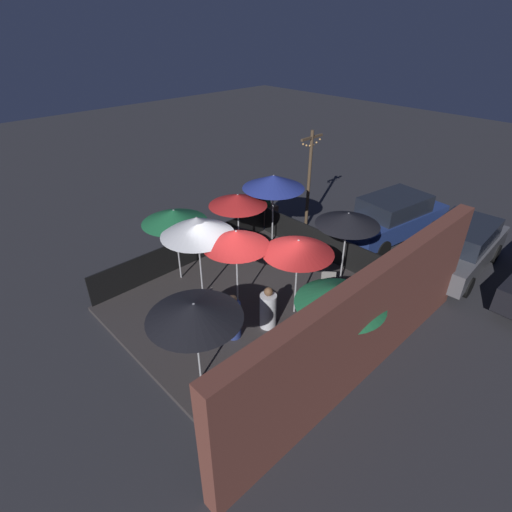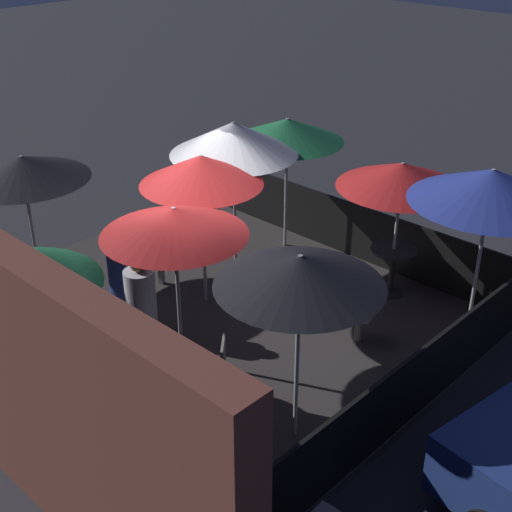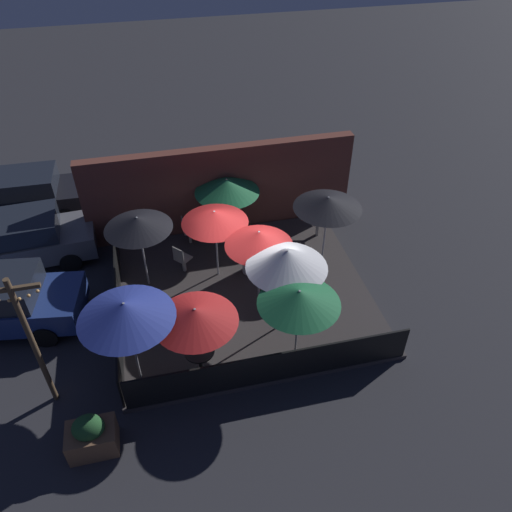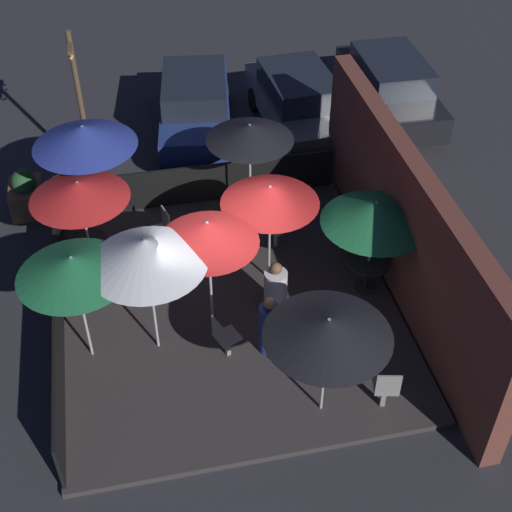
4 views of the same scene
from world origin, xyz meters
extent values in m
plane|color=#2D2D33|center=(0.00, 0.00, 0.00)|extent=(60.00, 60.00, 0.00)
cube|color=#383333|center=(0.00, 0.00, 0.06)|extent=(6.93, 6.32, 0.12)
cube|color=brown|center=(0.00, 3.39, 1.47)|extent=(8.53, 0.36, 2.94)
cube|color=black|center=(0.00, -3.11, 0.59)|extent=(6.73, 0.05, 0.95)
cube|color=black|center=(-3.42, 0.00, 0.59)|extent=(0.05, 6.12, 0.95)
cylinder|color=#B2B2B7|center=(0.09, 2.74, 1.17)|extent=(0.05, 0.05, 2.09)
cone|color=#1E6B3D|center=(0.09, 2.74, 1.98)|extent=(1.99, 1.99, 0.46)
cylinder|color=#B2B2B7|center=(-1.58, -2.48, 1.19)|extent=(0.05, 0.05, 2.15)
cone|color=red|center=(-1.58, -2.48, 2.08)|extent=(1.88, 1.88, 0.37)
cylinder|color=#B2B2B7|center=(-2.60, 0.98, 1.29)|extent=(0.05, 0.05, 2.34)
cone|color=black|center=(-2.60, 0.98, 2.28)|extent=(1.81, 1.81, 0.35)
cylinder|color=#B2B2B7|center=(0.35, -0.36, 1.29)|extent=(0.05, 0.05, 2.34)
cone|color=red|center=(0.35, -0.36, 2.24)|extent=(1.77, 1.77, 0.43)
cylinder|color=#B2B2B7|center=(2.72, 1.08, 1.18)|extent=(0.05, 0.05, 2.11)
cone|color=black|center=(2.72, 1.08, 2.05)|extent=(1.99, 1.99, 0.36)
cylinder|color=#B2B2B7|center=(0.77, -1.42, 1.36)|extent=(0.05, 0.05, 2.49)
cone|color=silver|center=(0.77, -1.42, 2.35)|extent=(1.99, 1.99, 0.51)
cylinder|color=#B2B2B7|center=(-3.01, -2.30, 1.36)|extent=(0.05, 0.05, 2.47)
cone|color=#283893|center=(-3.01, -2.30, 2.37)|extent=(2.10, 2.10, 0.45)
cylinder|color=#B2B2B7|center=(0.72, -2.60, 1.27)|extent=(0.05, 0.05, 2.29)
cone|color=#1E6B3D|center=(0.72, -2.60, 2.22)|extent=(1.89, 1.89, 0.38)
cylinder|color=#B2B2B7|center=(-0.58, 0.94, 1.24)|extent=(0.05, 0.05, 2.24)
cone|color=red|center=(-0.58, 0.94, 2.18)|extent=(1.83, 1.83, 0.36)
cylinder|color=black|center=(0.09, 2.74, 0.13)|extent=(0.47, 0.47, 0.02)
cylinder|color=black|center=(0.09, 2.74, 0.46)|extent=(0.08, 0.08, 0.67)
cylinder|color=black|center=(0.09, 2.74, 0.81)|extent=(0.86, 0.86, 0.04)
cylinder|color=black|center=(-1.58, -2.48, 0.13)|extent=(0.39, 0.39, 0.02)
cylinder|color=black|center=(-1.58, -2.48, 0.49)|extent=(0.08, 0.08, 0.74)
cylinder|color=black|center=(-1.58, -2.48, 0.88)|extent=(0.71, 0.71, 0.04)
cube|color=gray|center=(-1.98, -1.08, 0.33)|extent=(0.10, 0.10, 0.43)
cube|color=gray|center=(-1.98, -1.08, 0.57)|extent=(0.49, 0.49, 0.04)
cube|color=gray|center=(-2.03, -0.91, 0.81)|extent=(0.39, 0.14, 0.44)
cube|color=gray|center=(2.87, 2.09, 0.36)|extent=(0.10, 0.10, 0.48)
cube|color=gray|center=(2.87, 2.09, 0.62)|extent=(0.48, 0.48, 0.04)
cube|color=gray|center=(3.05, 2.05, 0.86)|extent=(0.12, 0.40, 0.44)
cube|color=gray|center=(-1.17, 2.63, 0.35)|extent=(0.09, 0.09, 0.45)
cube|color=gray|center=(-1.17, 2.63, 0.59)|extent=(0.43, 0.43, 0.04)
cube|color=gray|center=(-1.35, 2.62, 0.83)|extent=(0.06, 0.40, 0.44)
cube|color=gray|center=(-1.52, 1.31, 0.35)|extent=(0.11, 0.11, 0.46)
cube|color=gray|center=(-1.52, 1.31, 0.60)|extent=(0.56, 0.56, 0.04)
cube|color=gray|center=(-1.66, 1.19, 0.84)|extent=(0.29, 0.32, 0.44)
cube|color=gray|center=(1.24, -0.22, 0.34)|extent=(0.10, 0.10, 0.45)
cube|color=gray|center=(1.24, -0.22, 0.59)|extent=(0.52, 0.52, 0.04)
cube|color=gray|center=(1.31, -0.39, 0.83)|extent=(0.38, 0.17, 0.44)
cylinder|color=navy|center=(1.26, 0.52, 0.64)|extent=(0.48, 0.48, 1.04)
sphere|color=#9E704C|center=(1.26, 0.52, 1.27)|extent=(0.22, 0.22, 0.22)
cylinder|color=silver|center=(0.36, 0.85, 0.61)|extent=(0.58, 0.58, 0.98)
sphere|color=brown|center=(0.36, 0.85, 1.21)|extent=(0.23, 0.23, 0.23)
cube|color=brown|center=(-4.06, -3.83, 0.32)|extent=(1.01, 0.71, 0.64)
ellipsoid|color=#235128|center=(-4.06, -3.83, 0.76)|extent=(0.66, 0.53, 0.59)
cylinder|color=brown|center=(-4.96, -2.36, 1.86)|extent=(0.12, 0.12, 3.71)
cube|color=brown|center=(-4.96, -2.36, 3.46)|extent=(1.10, 0.08, 0.08)
sphere|color=#F4B260|center=(-5.42, -2.36, 3.32)|extent=(0.07, 0.07, 0.07)
sphere|color=#F4B260|center=(-5.24, -2.36, 3.24)|extent=(0.07, 0.07, 0.07)
sphere|color=#F4B260|center=(-5.05, -2.36, 3.19)|extent=(0.07, 0.07, 0.07)
sphere|color=#F4B260|center=(-4.87, -2.36, 3.19)|extent=(0.07, 0.07, 0.07)
sphere|color=#F4B260|center=(-4.69, -2.36, 3.24)|extent=(0.07, 0.07, 0.07)
sphere|color=#F4B260|center=(-4.50, -2.36, 3.32)|extent=(0.07, 0.07, 0.07)
cube|color=navy|center=(-6.52, 0.36, 0.67)|extent=(4.61, 2.32, 0.70)
cube|color=#1E232D|center=(-6.52, 0.36, 1.32)|extent=(2.63, 1.90, 0.60)
cylinder|color=black|center=(-5.05, 0.96, 0.32)|extent=(0.66, 0.27, 0.64)
cylinder|color=black|center=(-5.28, -0.64, 0.32)|extent=(0.66, 0.27, 0.64)
cylinder|color=black|center=(-7.75, 1.36, 0.32)|extent=(0.66, 0.27, 0.64)
cylinder|color=black|center=(-7.99, -0.24, 0.32)|extent=(0.66, 0.27, 0.64)
cube|color=#5B5B60|center=(-6.15, 2.96, 0.67)|extent=(4.33, 1.94, 0.70)
cube|color=#1E232D|center=(-6.15, 2.96, 1.32)|extent=(2.42, 1.70, 0.60)
cylinder|color=black|center=(-4.88, 3.84, 0.32)|extent=(0.65, 0.22, 0.64)
cylinder|color=black|center=(-4.79, 2.23, 0.32)|extent=(0.65, 0.22, 0.64)
cylinder|color=black|center=(-7.51, 3.69, 0.32)|extent=(0.65, 0.22, 0.64)
cylinder|color=black|center=(-7.41, 2.08, 0.32)|extent=(0.65, 0.22, 0.64)
cylinder|color=black|center=(-5.08, 4.73, 0.32)|extent=(0.64, 0.19, 0.64)
camera|label=1|loc=(6.13, 6.45, 7.10)|focal=28.00mm
camera|label=2|loc=(-6.67, 5.90, 5.78)|focal=50.00mm
camera|label=3|loc=(-2.02, -10.07, 9.90)|focal=35.00mm
camera|label=4|loc=(9.63, -1.50, 9.81)|focal=50.00mm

